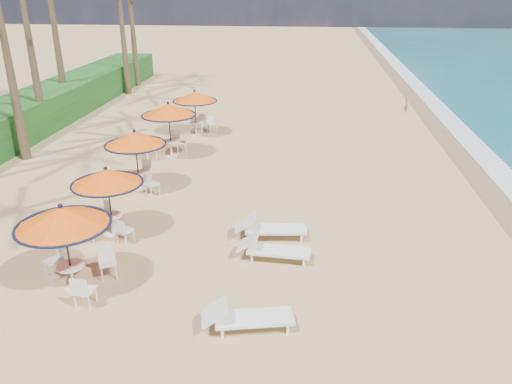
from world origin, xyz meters
TOP-DOWN VIEW (x-y plane):
  - ground at (0.00, 0.00)m, footprint 160.00×160.00m
  - foam_strip at (9.30, 10.00)m, footprint 1.20×140.00m
  - wetsand_band at (8.40, 10.00)m, footprint 1.40×140.00m
  - station_0 at (-4.61, 0.00)m, footprint 2.35×2.35m
  - station_1 at (-4.77, 3.00)m, footprint 2.19×2.19m
  - station_2 at (-5.10, 6.65)m, footprint 2.30×2.30m
  - station_3 at (-4.95, 10.70)m, footprint 2.43×2.43m
  - station_4 at (-4.50, 14.20)m, footprint 2.27×2.29m
  - lounger_near at (0.01, -1.17)m, footprint 2.20×1.09m
  - lounger_mid at (0.36, 2.03)m, footprint 2.13×0.78m
  - lounger_far at (0.17, 3.30)m, footprint 2.27×0.92m
  - person at (7.10, 20.38)m, footprint 0.22×0.34m

SIDE VIEW (x-z plane):
  - ground at x=0.00m, z-range 0.00..0.00m
  - foam_strip at x=9.30m, z-range -0.02..0.02m
  - wetsand_band at x=8.40m, z-range -0.01..0.01m
  - lounger_mid at x=0.36m, z-range -0.02..0.72m
  - lounger_near at x=0.01m, z-range -0.02..0.73m
  - lounger_far at x=0.17m, z-range -0.03..0.77m
  - person at x=7.10m, z-range 0.00..0.91m
  - station_1 at x=-4.77m, z-range 0.53..2.82m
  - station_4 at x=-4.50m, z-range 0.55..2.91m
  - station_2 at x=-5.10m, z-range 0.55..2.95m
  - station_0 at x=-4.61m, z-range 0.57..3.01m
  - station_3 at x=-4.95m, z-range 0.59..3.12m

